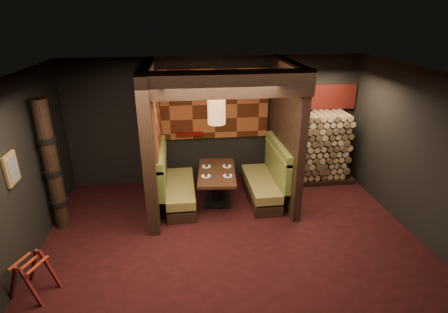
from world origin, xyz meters
TOP-DOWN VIEW (x-y plane):
  - floor at (0.00, 0.00)m, footprint 6.50×5.50m
  - ceiling at (0.00, 0.00)m, footprint 6.50×5.50m
  - wall_back at (0.00, 2.76)m, footprint 6.50×0.02m
  - wall_left at (-3.26, 0.00)m, footprint 0.02×5.50m
  - wall_right at (3.26, 0.00)m, footprint 0.02×5.50m
  - partition_left at (-1.35, 1.65)m, footprint 0.20×2.20m
  - partition_right at (1.30, 1.70)m, footprint 0.15×2.10m
  - header_beam at (-0.02, 0.70)m, footprint 2.85×0.18m
  - tapa_back_panel at (-0.02, 2.71)m, footprint 2.40×0.06m
  - tapa_side_panel at (-1.23, 1.82)m, footprint 0.04×1.85m
  - lacquer_shelf at (-0.60, 2.65)m, footprint 0.60×0.12m
  - booth_bench_left at (-0.96, 1.65)m, footprint 0.68×1.60m
  - booth_bench_right at (0.93, 1.65)m, footprint 0.68×1.60m
  - dining_table at (-0.11, 1.59)m, footprint 0.87×1.43m
  - place_settings at (-0.11, 1.59)m, footprint 0.65×0.69m
  - pendant_lamp at (-0.11, 1.54)m, footprint 0.34×0.34m
  - framed_picture at (-3.22, 0.10)m, footprint 0.05×0.36m
  - luggage_rack at (-2.94, -0.62)m, footprint 0.70×0.60m
  - totem_column at (-3.05, 1.10)m, footprint 0.31×0.31m
  - firewood_stack at (2.29, 2.35)m, footprint 1.73×0.70m
  - mosaic_header at (2.29, 2.68)m, footprint 1.83×0.10m
  - bay_front_post at (1.39, 1.96)m, footprint 0.08×0.08m

SIDE VIEW (x-z plane):
  - floor at x=0.00m, z-range -0.02..0.00m
  - luggage_rack at x=-2.94m, z-range 0.00..0.63m
  - booth_bench_left at x=-0.96m, z-range -0.17..0.97m
  - booth_bench_right at x=0.93m, z-range -0.17..0.97m
  - dining_table at x=-0.11m, z-range 0.12..0.84m
  - place_settings at x=-0.11m, z-range 0.71..0.74m
  - firewood_stack at x=2.29m, z-range 0.00..1.64m
  - lacquer_shelf at x=-0.60m, z-range 1.15..1.21m
  - totem_column at x=-3.05m, z-range -0.01..2.39m
  - wall_back at x=0.00m, z-range 0.00..2.85m
  - wall_left at x=-3.26m, z-range 0.00..2.85m
  - wall_right at x=3.26m, z-range 0.00..2.85m
  - partition_left at x=-1.35m, z-range 0.00..2.85m
  - partition_right at x=1.30m, z-range 0.00..2.85m
  - bay_front_post at x=1.39m, z-range 0.00..2.85m
  - framed_picture at x=-3.22m, z-range 1.39..1.85m
  - tapa_back_panel at x=-0.02m, z-range 1.04..2.60m
  - tapa_side_panel at x=-1.23m, z-range 1.12..2.58m
  - mosaic_header at x=2.29m, z-range 1.64..2.20m
  - pendant_lamp at x=-0.11m, z-range 1.40..2.52m
  - header_beam at x=-0.02m, z-range 2.41..2.85m
  - ceiling at x=0.00m, z-range 2.85..2.87m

